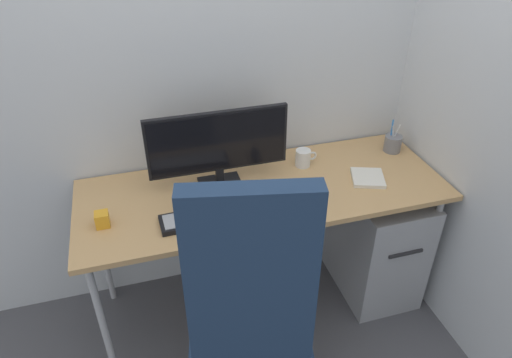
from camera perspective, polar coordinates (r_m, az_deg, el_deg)
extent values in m
plane|color=#4C4C51|center=(2.63, 0.81, -14.69)|extent=(8.00, 8.00, 0.00)
cube|color=silver|center=(2.16, -1.67, 18.38)|extent=(3.33, 0.04, 2.80)
cube|color=silver|center=(2.08, 27.80, 14.11)|extent=(0.04, 2.27, 2.80)
cube|color=tan|center=(2.14, 0.97, -1.40)|extent=(1.69, 0.62, 0.03)
cylinder|color=#B2B5BA|center=(2.16, -18.28, -16.76)|extent=(0.03, 0.03, 0.73)
cylinder|color=#B2B5BA|center=(2.51, 20.33, -8.68)|extent=(0.03, 0.03, 0.73)
cylinder|color=#B2B5BA|center=(2.52, -18.45, -8.03)|extent=(0.03, 0.03, 0.73)
cylinder|color=#B2B5BA|center=(2.83, 14.75, -2.21)|extent=(0.03, 0.03, 0.73)
sphere|color=black|center=(2.41, 5.22, -20.20)|extent=(0.05, 0.05, 0.05)
sphere|color=black|center=(2.46, -3.62, -18.59)|extent=(0.05, 0.05, 0.05)
cube|color=#B2B5BA|center=(2.34, -2.34, -20.78)|extent=(0.07, 0.31, 0.03)
cylinder|color=#B2B5BA|center=(2.10, -0.91, -20.92)|extent=(0.04, 0.04, 0.35)
cube|color=navy|center=(1.92, -0.97, -16.94)|extent=(0.53, 0.55, 0.10)
cube|color=navy|center=(1.45, -0.60, -13.29)|extent=(0.41, 0.15, 0.74)
cube|color=#9EA0A5|center=(2.60, 14.32, -7.00)|extent=(0.36, 0.54, 0.64)
cube|color=#262628|center=(2.34, 17.97, -8.73)|extent=(0.18, 0.01, 0.02)
cube|color=black|center=(2.16, -4.38, -0.60)|extent=(0.19, 0.15, 0.01)
cube|color=black|center=(2.14, -4.50, 0.57)|extent=(0.04, 0.02, 0.08)
cube|color=black|center=(2.05, -4.72, 4.62)|extent=(0.63, 0.02, 0.29)
cube|color=black|center=(2.04, -4.63, 4.44)|extent=(0.61, 0.01, 0.26)
cube|color=black|center=(1.95, -6.11, -4.66)|extent=(0.39, 0.13, 0.02)
cube|color=#9EA0A5|center=(1.94, -6.13, -4.36)|extent=(0.36, 0.11, 0.00)
ellipsoid|color=black|center=(2.04, 3.07, -2.36)|extent=(0.08, 0.12, 0.04)
cylinder|color=slate|center=(2.50, 16.48, 4.21)|extent=(0.09, 0.09, 0.09)
cylinder|color=silver|center=(2.48, 16.52, 5.27)|extent=(0.03, 0.01, 0.11)
cylinder|color=silver|center=(2.48, 16.84, 5.31)|extent=(0.03, 0.01, 0.11)
torus|color=#3FAD59|center=(2.50, 16.52, 4.41)|extent=(0.03, 0.03, 0.01)
cylinder|color=#337FD8|center=(2.48, 16.33, 5.49)|extent=(0.02, 0.01, 0.15)
cube|color=silver|center=(2.25, 13.60, 0.14)|extent=(0.19, 0.20, 0.02)
cylinder|color=white|center=(2.29, 5.80, 2.59)|extent=(0.07, 0.07, 0.09)
torus|color=white|center=(2.30, 6.94, 2.86)|extent=(0.05, 0.01, 0.05)
cube|color=orange|center=(2.00, -18.41, -4.75)|extent=(0.05, 0.05, 0.06)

